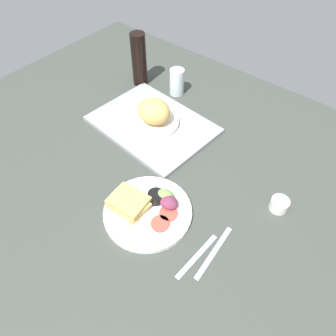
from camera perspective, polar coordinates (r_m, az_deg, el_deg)
ground_plane at (r=108.82cm, az=-1.82°, el=-2.33°), size 190.00×150.00×3.00cm
serving_tray at (r=125.70cm, az=-2.79°, el=7.76°), size 47.46×36.44×1.60cm
bread_plate_near at (r=122.31cm, az=-2.64°, el=9.51°), size 20.42×20.42×10.31cm
plate_with_salad at (r=98.41cm, az=-3.78°, el=-7.17°), size 27.08×27.08×5.40cm
drinking_glass at (r=140.03cm, az=1.58°, el=15.12°), size 6.09×6.09×11.30cm
soda_bottle at (r=143.93cm, az=-5.20°, el=18.70°), size 6.40×6.40×23.01cm
espresso_cup at (r=104.45cm, az=19.24°, el=-6.16°), size 5.60×5.60×4.00cm
fork at (r=92.37cm, az=5.17°, el=-15.40°), size 2.27×17.05×0.50cm
knife at (r=93.43cm, az=8.19°, el=-14.65°), size 2.75×19.05×0.50cm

